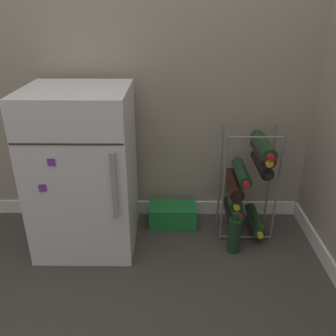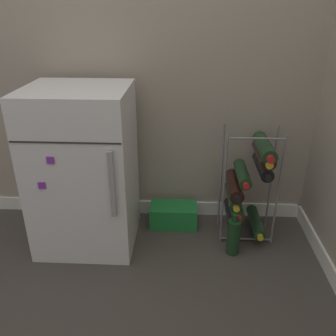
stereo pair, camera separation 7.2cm
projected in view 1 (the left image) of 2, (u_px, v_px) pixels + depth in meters
The scene contains 6 objects.
ground_plane at pixel (134, 265), 1.91m from camera, with size 14.00×14.00×0.00m, color #423D38.
wall_back at pixel (135, 11), 1.89m from camera, with size 7.06×0.07×2.50m.
mini_fridge at pixel (84, 171), 1.93m from camera, with size 0.53×0.51×0.90m.
wine_rack at pixel (247, 182), 2.04m from camera, with size 0.31×0.33×0.67m.
soda_box at pixel (173, 215), 2.23m from camera, with size 0.29×0.16×0.14m.
loose_bottle_floor at pixel (234, 235), 1.98m from camera, with size 0.07×0.07×0.25m.
Camera 1 is at (0.20, -1.51, 1.28)m, focal length 38.00 mm.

